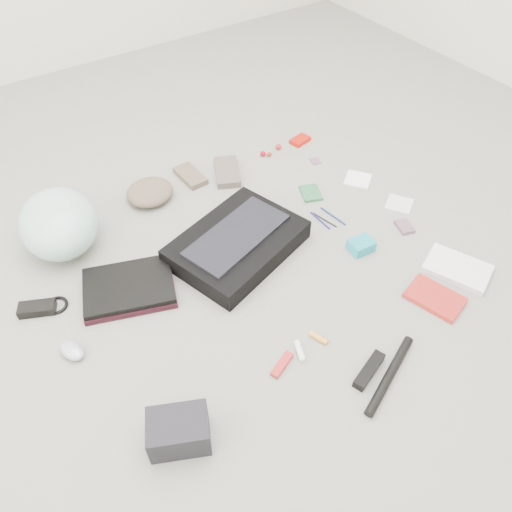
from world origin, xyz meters
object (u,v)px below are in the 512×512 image
laptop (128,286)px  accordion_wallet (361,245)px  bike_helmet (59,223)px  messenger_bag (237,244)px  book_red (435,298)px  camera_bag (179,431)px

laptop → accordion_wallet: bearing=-0.6°
bike_helmet → accordion_wallet: (0.96, -0.68, -0.09)m
messenger_bag → bike_helmet: 0.69m
messenger_bag → laptop: size_ratio=1.56×
book_red → camera_bag: bearing=160.7°
laptop → messenger_bag: bearing=13.6°
messenger_bag → camera_bag: camera_bag is taller
camera_bag → book_red: camera_bag is taller
book_red → accordion_wallet: size_ratio=2.12×
camera_bag → accordion_wallet: (0.95, 0.29, -0.03)m
messenger_bag → camera_bag: 0.78m
book_red → accordion_wallet: bearing=82.1°
messenger_bag → bike_helmet: (-0.55, 0.42, 0.07)m
bike_helmet → book_red: bearing=-35.8°
camera_bag → bike_helmet: bearing=115.2°
messenger_bag → book_red: bearing=-69.8°
laptop → camera_bag: camera_bag is taller
bike_helmet → book_red: 1.44m
messenger_bag → camera_bag: size_ratio=2.89×
laptop → camera_bag: (-0.11, -0.60, 0.02)m
laptop → accordion_wallet: 0.90m
messenger_bag → book_red: messenger_bag is taller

